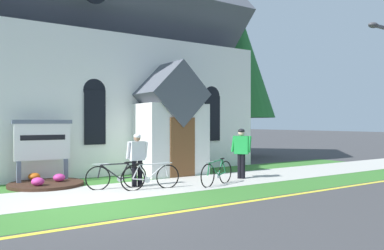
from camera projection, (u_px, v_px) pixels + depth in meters
ground at (52, 183)px, 12.14m from camera, size 140.00×140.00×0.00m
sidewalk_slab at (130, 190)px, 10.97m from camera, size 32.00×2.58×0.01m
grass_verge at (166, 203)px, 9.20m from camera, size 32.00×1.66×0.01m
church_lawn at (103, 180)px, 12.74m from camera, size 24.00×1.66×0.01m
curb_paint_stripe at (188, 210)px, 8.39m from camera, size 28.00×0.16×0.01m
church_building at (52, 53)px, 16.62m from camera, size 15.03×10.69×14.28m
church_sign at (43, 142)px, 12.00m from camera, size 1.80×0.14×2.01m
flower_bed at (46, 183)px, 11.66m from camera, size 2.21×2.21×0.34m
bicycle_blue at (117, 176)px, 11.11m from camera, size 1.74×0.38×0.80m
bicycle_silver at (217, 173)px, 11.79m from camera, size 1.62×0.62×0.83m
bicycle_orange at (150, 177)px, 11.01m from camera, size 1.75×0.29×0.80m
cyclist_in_blue_jersey at (137, 156)px, 11.53m from camera, size 0.63×0.29×1.58m
cyclist_in_green_jersey at (241, 149)px, 13.10m from camera, size 0.46×0.67×1.71m
roadside_conifer at (239, 63)px, 21.60m from camera, size 4.05×4.05×8.37m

